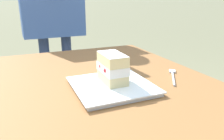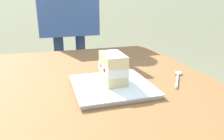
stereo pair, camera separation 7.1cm
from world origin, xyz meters
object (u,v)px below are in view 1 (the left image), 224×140
at_px(dessert_plate, 112,86).
at_px(cake_slice, 112,68).
at_px(patio_table, 112,134).
at_px(dessert_fork, 173,76).

bearing_deg(dessert_plate, cake_slice, -25.95).
distance_m(patio_table, dessert_fork, 0.33).
height_order(cake_slice, dessert_fork, cake_slice).
bearing_deg(dessert_fork, dessert_plate, 93.11).
height_order(patio_table, cake_slice, cake_slice).
bearing_deg(dessert_fork, patio_table, 110.29).
distance_m(patio_table, dessert_plate, 0.15).
xyz_separation_m(patio_table, cake_slice, (0.12, -0.05, 0.17)).
bearing_deg(dessert_fork, cake_slice, 88.72).
distance_m(dessert_plate, dessert_fork, 0.25).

